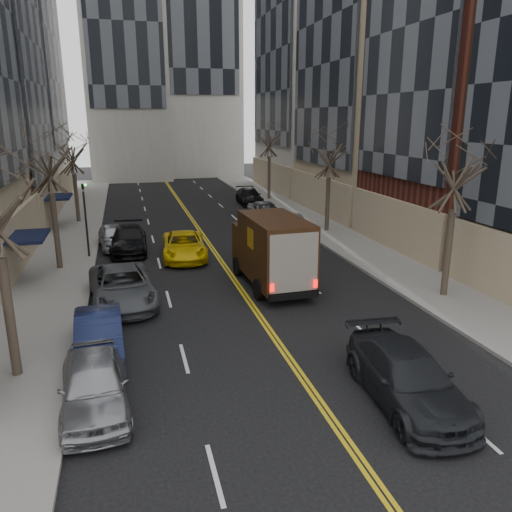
# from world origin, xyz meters

# --- Properties ---
(ground) EXTENTS (160.00, 160.00, 0.00)m
(ground) POSITION_xyz_m (0.00, 0.00, 0.00)
(ground) COLOR black
(ground) RESTS_ON ground
(sidewalk_left) EXTENTS (4.00, 66.00, 0.15)m
(sidewalk_left) POSITION_xyz_m (-9.00, 27.00, 0.07)
(sidewalk_left) COLOR slate
(sidewalk_left) RESTS_ON ground
(sidewalk_right) EXTENTS (4.00, 66.00, 0.15)m
(sidewalk_right) POSITION_xyz_m (9.00, 27.00, 0.07)
(sidewalk_right) COLOR slate
(sidewalk_right) RESTS_ON ground
(streetwall_right) EXTENTS (12.26, 49.00, 34.00)m
(streetwall_right) POSITION_xyz_m (16.38, 32.20, 15.09)
(streetwall_right) COLOR #4C301E
(streetwall_right) RESTS_ON ground
(tree_lf_mid) EXTENTS (3.20, 3.20, 8.91)m
(tree_lf_mid) POSITION_xyz_m (-8.80, 20.00, 6.60)
(tree_lf_mid) COLOR #382D23
(tree_lf_mid) RESTS_ON sidewalk_left
(tree_lf_far) EXTENTS (3.20, 3.20, 8.12)m
(tree_lf_far) POSITION_xyz_m (-8.80, 33.00, 6.02)
(tree_lf_far) COLOR #382D23
(tree_lf_far) RESTS_ON sidewalk_left
(tree_rt_near) EXTENTS (3.20, 3.20, 8.71)m
(tree_rt_near) POSITION_xyz_m (8.80, 11.00, 6.45)
(tree_rt_near) COLOR #382D23
(tree_rt_near) RESTS_ON sidewalk_right
(tree_rt_mid) EXTENTS (3.20, 3.20, 8.32)m
(tree_rt_mid) POSITION_xyz_m (8.80, 25.00, 6.17)
(tree_rt_mid) COLOR #382D23
(tree_rt_mid) RESTS_ON sidewalk_right
(tree_rt_far) EXTENTS (3.20, 3.20, 9.11)m
(tree_rt_far) POSITION_xyz_m (8.80, 40.00, 6.74)
(tree_rt_far) COLOR #382D23
(tree_rt_far) RESTS_ON sidewalk_right
(traffic_signal) EXTENTS (0.29, 0.26, 4.70)m
(traffic_signal) POSITION_xyz_m (-7.39, 22.00, 2.82)
(traffic_signal) COLOR black
(traffic_signal) RESTS_ON sidewalk_left
(ups_truck) EXTENTS (2.81, 6.49, 3.51)m
(ups_truck) POSITION_xyz_m (1.60, 14.66, 1.77)
(ups_truck) COLOR black
(ups_truck) RESTS_ON ground
(observer_sedan) EXTENTS (2.59, 5.57, 1.57)m
(observer_sedan) POSITION_xyz_m (2.44, 3.64, 0.79)
(observer_sedan) COLOR black
(observer_sedan) RESTS_ON ground
(taxi) EXTENTS (2.85, 5.53, 1.49)m
(taxi) POSITION_xyz_m (-1.96, 20.75, 0.75)
(taxi) COLOR yellow
(taxi) RESTS_ON ground
(pedestrian) EXTENTS (0.64, 0.76, 1.77)m
(pedestrian) POSITION_xyz_m (2.28, 18.40, 0.89)
(pedestrian) COLOR black
(pedestrian) RESTS_ON ground
(parked_lf_a) EXTENTS (2.14, 4.72, 1.57)m
(parked_lf_a) POSITION_xyz_m (-6.30, 5.55, 0.79)
(parked_lf_a) COLOR #93959A
(parked_lf_a) RESTS_ON ground
(parked_lf_b) EXTENTS (1.76, 4.56, 1.48)m
(parked_lf_b) POSITION_xyz_m (-6.30, 9.02, 0.74)
(parked_lf_b) COLOR #121A3B
(parked_lf_b) RESTS_ON ground
(parked_lf_c) EXTENTS (3.20, 5.98, 1.60)m
(parked_lf_c) POSITION_xyz_m (-5.51, 13.98, 0.80)
(parked_lf_c) COLOR #4B4E52
(parked_lf_c) RESTS_ON ground
(parked_lf_d) EXTENTS (2.29, 5.37, 1.54)m
(parked_lf_d) POSITION_xyz_m (-5.10, 23.09, 0.77)
(parked_lf_d) COLOR black
(parked_lf_d) RESTS_ON ground
(parked_lf_e) EXTENTS (2.25, 4.52, 1.48)m
(parked_lf_e) POSITION_xyz_m (-6.00, 24.26, 0.74)
(parked_lf_e) COLOR #9E9FA5
(parked_lf_e) RESTS_ON ground
(parked_rt_a) EXTENTS (1.63, 4.06, 1.31)m
(parked_rt_a) POSITION_xyz_m (6.30, 25.23, 0.66)
(parked_rt_a) COLOR #4A4D52
(parked_rt_a) RESTS_ON ground
(parked_rt_b) EXTENTS (2.79, 5.28, 1.42)m
(parked_rt_b) POSITION_xyz_m (5.73, 30.41, 0.71)
(parked_rt_b) COLOR #A8A9B0
(parked_rt_b) RESTS_ON ground
(parked_rt_c) EXTENTS (2.31, 5.16, 1.47)m
(parked_rt_c) POSITION_xyz_m (6.30, 38.13, 0.73)
(parked_rt_c) COLOR black
(parked_rt_c) RESTS_ON ground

